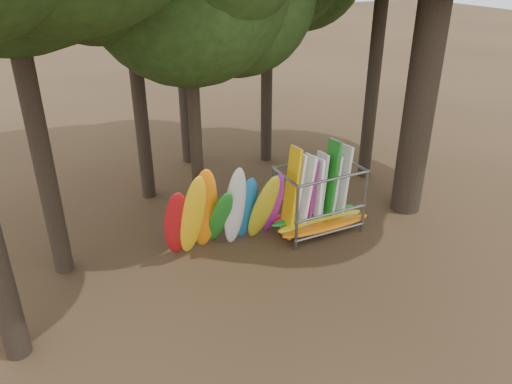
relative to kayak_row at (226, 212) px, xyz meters
name	(u,v)px	position (x,y,z in m)	size (l,w,h in m)	color
ground	(283,254)	(1.40, -0.91, -1.30)	(120.00, 120.00, 0.00)	#47331E
lake	(54,18)	(1.40, 59.09, -1.30)	(160.00, 160.00, 0.00)	gray
kayak_row	(226,212)	(0.00, 0.00, 0.00)	(3.73, 1.82, 2.99)	#AF1416
storage_rack	(318,202)	(3.03, -0.13, -0.30)	(3.11, 1.57, 2.90)	slate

